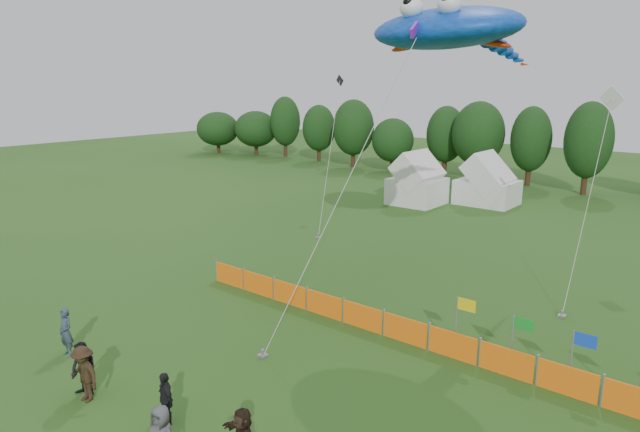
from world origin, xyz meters
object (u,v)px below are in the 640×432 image
Objects in this scene: tent_left at (417,183)px; stingray_kite at (452,30)px; tent_right at (488,184)px; spectator_b at (84,370)px; barrier_fence at (383,323)px; spectator_a at (66,332)px; spectator_c at (84,374)px; spectator_d at (165,398)px.

stingray_kite reaches higher than tent_left.
tent_right is 24.16m from stingray_kite.
tent_right is 2.51× the size of spectator_b.
tent_right is at bearing 105.04° from barrier_fence.
spectator_c is (3.40, -1.17, 0.01)m from spectator_a.
spectator_a is (3.45, -31.31, -0.84)m from tent_left.
spectator_d is (-1.62, -9.08, 0.31)m from barrier_fence.
spectator_a reaches higher than spectator_d.
tent_left reaches higher than barrier_fence.
tent_right reaches higher than spectator_d.
spectator_b is 19.22m from stingray_kite.
stingray_kite is at bearing 101.47° from spectator_d.
spectator_b is (6.61, -32.36, -0.83)m from tent_left.
barrier_fence is at bearing 46.54° from spectator_a.
spectator_b is at bearing -19.29° from spectator_a.
tent_left reaches higher than tent_right.
tent_left is 33.12m from spectator_d.
spectator_b is 3.33m from spectator_d.
stingray_kite reaches higher than barrier_fence.
spectator_c is at bearing -19.95° from spectator_a.
tent_left reaches higher than spectator_c.
stingray_kite is at bearing -72.16° from tent_right.
barrier_fence is at bearing 52.76° from spectator_b.
spectator_a is 0.10× the size of stingray_kite.
spectator_b is at bearing -86.61° from tent_right.
spectator_b is at bearing -106.86° from stingray_kite.
spectator_c is at bearing -78.09° from tent_left.
barrier_fence is 10.98m from spectator_c.
spectator_b is 0.27m from spectator_c.
spectator_b is 0.10× the size of stingray_kite.
spectator_d is at bearing -81.31° from tent_right.
tent_left is at bearing 124.07° from spectator_d.
stingray_kite is (-0.30, 5.23, 11.44)m from barrier_fence.
spectator_d is 18.17m from stingray_kite.
tent_left is 25.31m from barrier_fence.
tent_right is (4.48, 3.50, -0.11)m from tent_left.
spectator_c is 1.13× the size of spectator_d.
tent_right reaches higher than spectator_a.
barrier_fence is 10.97m from spectator_b.
barrier_fence is 10.97× the size of spectator_a.
stingray_kite is (7.73, 14.02, 11.03)m from spectator_a.
tent_left is 5.69m from tent_right.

